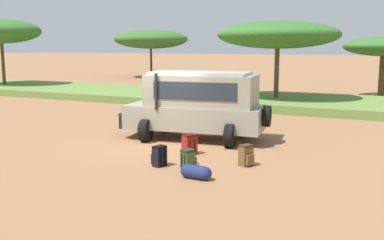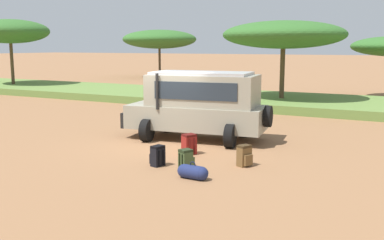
{
  "view_description": "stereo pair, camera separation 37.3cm",
  "coord_description": "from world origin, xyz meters",
  "views": [
    {
      "loc": [
        7.42,
        -13.23,
        3.35
      ],
      "look_at": [
        1.24,
        -0.47,
        1.0
      ],
      "focal_mm": 42.0,
      "sensor_mm": 36.0,
      "label": 1
    },
    {
      "loc": [
        7.76,
        -13.06,
        3.35
      ],
      "look_at": [
        1.24,
        -0.47,
        1.0
      ],
      "focal_mm": 42.0,
      "sensor_mm": 36.0,
      "label": 2
    }
  ],
  "objects": [
    {
      "name": "acacia_tree_right_mid",
      "position": [
        5.83,
        18.34,
        3.28
      ],
      "size": [
        5.11,
        5.02,
        3.95
      ],
      "color": "brown",
      "rests_on": "ground_plane"
    },
    {
      "name": "acacia_tree_centre_back",
      "position": [
        0.68,
        11.6,
        3.94
      ],
      "size": [
        6.83,
        5.98,
        4.72
      ],
      "color": "brown",
      "rests_on": "ground_plane"
    },
    {
      "name": "duffel_bag_low_black_case",
      "position": [
        2.7,
        -3.25,
        0.18
      ],
      "size": [
        0.86,
        0.38,
        0.46
      ],
      "color": "navy",
      "rests_on": "ground_plane"
    },
    {
      "name": "backpack_outermost",
      "position": [
        1.25,
        -2.59,
        0.28
      ],
      "size": [
        0.41,
        0.42,
        0.58
      ],
      "color": "black",
      "rests_on": "ground_plane"
    },
    {
      "name": "backpack_beside_front_wheel",
      "position": [
        1.38,
        -0.95,
        0.31
      ],
      "size": [
        0.51,
        0.5,
        0.64
      ],
      "color": "maroon",
      "rests_on": "ground_plane"
    },
    {
      "name": "backpack_cluster_center",
      "position": [
        2.1,
        -2.48,
        0.27
      ],
      "size": [
        0.41,
        0.46,
        0.55
      ],
      "color": "#42562D",
      "rests_on": "ground_plane"
    },
    {
      "name": "acacia_tree_far_left",
      "position": [
        -20.46,
        11.39,
        4.42
      ],
      "size": [
        6.12,
        5.57,
        5.33
      ],
      "color": "brown",
      "rests_on": "ground_plane"
    },
    {
      "name": "backpack_near_rear_wheel",
      "position": [
        3.44,
        -1.49,
        0.29
      ],
      "size": [
        0.43,
        0.44,
        0.6
      ],
      "color": "brown",
      "rests_on": "ground_plane"
    },
    {
      "name": "acacia_tree_left_mid",
      "position": [
        -17.52,
        28.28,
        4.03
      ],
      "size": [
        7.96,
        7.41,
        5.03
      ],
      "color": "brown",
      "rests_on": "ground_plane"
    },
    {
      "name": "grass_bank",
      "position": [
        0.0,
        11.76,
        0.22
      ],
      "size": [
        120.0,
        7.0,
        0.44
      ],
      "color": "olive",
      "rests_on": "ground_plane"
    },
    {
      "name": "ground_plane",
      "position": [
        0.0,
        0.0,
        0.0
      ],
      "size": [
        320.0,
        320.0,
        0.0
      ],
      "primitive_type": "plane",
      "color": "#936642"
    },
    {
      "name": "safari_vehicle",
      "position": [
        0.66,
        1.22,
        1.29
      ],
      "size": [
        5.46,
        3.17,
        2.44
      ],
      "color": "gray",
      "rests_on": "ground_plane"
    }
  ]
}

